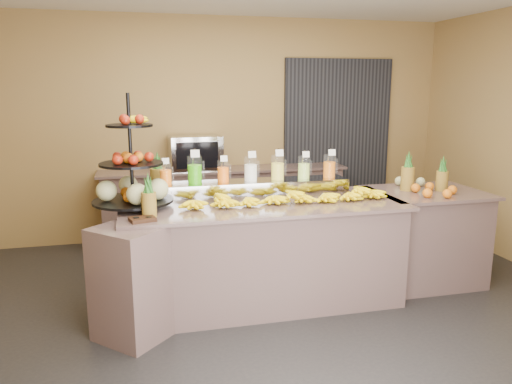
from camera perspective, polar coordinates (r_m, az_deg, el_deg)
name	(u,v)px	position (r m, az deg, el deg)	size (l,w,h in m)	color
ground	(272,314)	(4.47, 1.80, -13.82)	(6.00, 6.00, 0.00)	black
room_envelope	(270,93)	(4.83, 1.59, 11.19)	(6.04, 5.02, 2.82)	olive
buffet_counter	(252,255)	(4.49, -0.48, -7.22)	(2.75, 1.25, 0.93)	#8B6864
right_counter	(424,236)	(5.31, 18.66, -4.79)	(1.08, 0.88, 0.93)	#8B6864
back_ledge	(225,204)	(6.39, -3.58, -1.38)	(3.10, 0.55, 0.93)	#8B6864
pitcher_tray	(251,189)	(4.66, -0.60, 0.39)	(1.85, 0.30, 0.15)	gray
juice_pitcher_orange_a	(166,175)	(4.52, -10.28, 1.91)	(0.11, 0.11, 0.26)	silver
juice_pitcher_green	(195,171)	(4.54, -7.02, 2.35)	(0.13, 0.14, 0.32)	silver
juice_pitcher_orange_b	(223,173)	(4.58, -3.78, 2.23)	(0.11, 0.11, 0.26)	silver
juice_pitcher_milk	(251,170)	(4.63, -0.61, 2.50)	(0.12, 0.13, 0.30)	silver
juice_pitcher_lemon	(278,169)	(4.70, 2.48, 2.66)	(0.13, 0.13, 0.30)	silver
juice_pitcher_lime	(304,169)	(4.78, 5.48, 2.66)	(0.11, 0.12, 0.28)	silver
juice_pitcher_orange_c	(329,167)	(4.87, 8.38, 2.81)	(0.12, 0.12, 0.29)	silver
banana_heap	(288,196)	(4.44, 3.64, -0.43)	(1.86, 0.17, 0.15)	yellow
fruit_stand	(138,179)	(4.36, -13.34, 1.47)	(0.74, 0.74, 0.96)	black
condiment_caddy	(142,219)	(3.93, -12.85, -3.06)	(0.19, 0.14, 0.03)	#32190D
pineapple_left_a	(149,201)	(4.02, -12.14, -1.00)	(0.12, 0.12, 0.36)	brown
pineapple_left_b	(158,179)	(4.76, -11.13, 1.43)	(0.14, 0.14, 0.42)	brown
right_fruit_pile	(428,185)	(5.12, 19.08, 0.76)	(0.44, 0.42, 0.23)	brown
oven_warmer	(195,153)	(6.21, -6.98, 4.48)	(0.63, 0.44, 0.42)	gray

